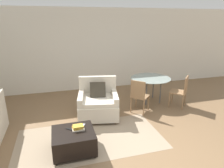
{
  "coord_description": "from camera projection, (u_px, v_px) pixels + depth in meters",
  "views": [
    {
      "loc": [
        -1.18,
        -2.96,
        2.35
      ],
      "look_at": [
        0.19,
        1.83,
        0.75
      ],
      "focal_mm": 32.0,
      "sensor_mm": 36.0,
      "label": 1
    }
  ],
  "objects": [
    {
      "name": "ground_plane",
      "position": [
        129.0,
        151.0,
        3.74
      ],
      "size": [
        20.0,
        20.0,
        0.0
      ],
      "primitive_type": "plane",
      "color": "brown"
    },
    {
      "name": "wall_back",
      "position": [
        90.0,
        50.0,
        6.82
      ],
      "size": [
        12.0,
        0.06,
        2.75
      ],
      "color": "white",
      "rests_on": "ground_plane"
    },
    {
      "name": "area_rug",
      "position": [
        91.0,
        139.0,
        4.14
      ],
      "size": [
        2.95,
        1.52,
        0.01
      ],
      "color": "gray",
      "rests_on": "ground_plane"
    },
    {
      "name": "armchair",
      "position": [
        98.0,
        103.0,
        4.99
      ],
      "size": [
        1.11,
        1.07,
        0.97
      ],
      "color": "beige",
      "rests_on": "ground_plane"
    },
    {
      "name": "ottoman",
      "position": [
        74.0,
        140.0,
        3.7
      ],
      "size": [
        0.76,
        0.7,
        0.41
      ],
      "color": "black",
      "rests_on": "ground_plane"
    },
    {
      "name": "book_stack",
      "position": [
        78.0,
        128.0,
        3.7
      ],
      "size": [
        0.22,
        0.18,
        0.09
      ],
      "color": "beige",
      "rests_on": "ottoman"
    },
    {
      "name": "tv_remote_primary",
      "position": [
        69.0,
        129.0,
        3.72
      ],
      "size": [
        0.13,
        0.13,
        0.01
      ],
      "color": "black",
      "rests_on": "ottoman"
    },
    {
      "name": "tv_remote_secondary",
      "position": [
        83.0,
        125.0,
        3.84
      ],
      "size": [
        0.11,
        0.14,
        0.01
      ],
      "color": "#B7B7BC",
      "rests_on": "ottoman"
    },
    {
      "name": "dining_table",
      "position": [
        151.0,
        80.0,
        5.88
      ],
      "size": [
        1.16,
        1.16,
        0.73
      ],
      "color": "#8C9E99",
      "rests_on": "ground_plane"
    },
    {
      "name": "dining_chair_near_left",
      "position": [
        139.0,
        94.0,
        5.17
      ],
      "size": [
        0.59,
        0.59,
        0.9
      ],
      "color": "#93704C",
      "rests_on": "ground_plane"
    },
    {
      "name": "dining_chair_near_right",
      "position": [
        182.0,
        90.0,
        5.5
      ],
      "size": [
        0.59,
        0.59,
        0.9
      ],
      "color": "#93704C",
      "rests_on": "ground_plane"
    }
  ]
}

